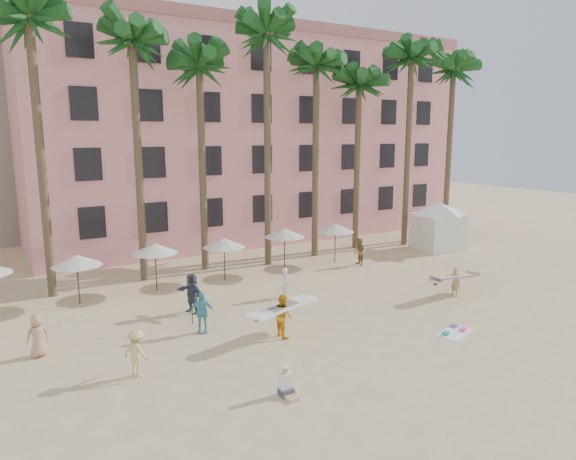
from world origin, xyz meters
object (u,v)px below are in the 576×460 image
(cabana, at_px, (438,221))
(carrier_white, at_px, (283,314))
(carrier_yellow, at_px, (456,279))
(pink_hotel, at_px, (244,139))

(cabana, xyz_separation_m, carrier_white, (-18.35, -8.57, -1.09))
(cabana, bearing_deg, carrier_yellow, -132.39)
(pink_hotel, bearing_deg, carrier_white, -112.55)
(carrier_yellow, bearing_deg, cabana, 47.61)
(pink_hotel, height_order, carrier_yellow, pink_hotel)
(cabana, distance_m, carrier_white, 20.28)
(pink_hotel, xyz_separation_m, carrier_yellow, (1.25, -22.41, -7.09))
(pink_hotel, relative_size, carrier_white, 11.04)
(pink_hotel, distance_m, carrier_yellow, 23.54)
(carrier_yellow, bearing_deg, carrier_white, -179.57)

